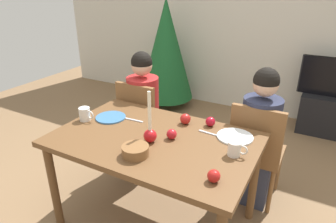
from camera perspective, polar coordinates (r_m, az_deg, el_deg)
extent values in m
plane|color=brown|center=(2.53, -2.32, -20.03)|extent=(7.68, 7.68, 0.00)
cube|color=beige|center=(4.28, 16.34, 16.96)|extent=(6.40, 0.10, 2.60)
cube|color=brown|center=(2.09, -2.65, -5.47)|extent=(1.40, 0.90, 0.04)
cylinder|color=brown|center=(2.42, -21.03, -13.29)|extent=(0.06, 0.06, 0.71)
cylinder|color=brown|center=(2.88, -9.46, -5.55)|extent=(0.06, 0.06, 0.71)
cylinder|color=brown|center=(2.41, 16.10, -12.64)|extent=(0.06, 0.06, 0.71)
cube|color=brown|center=(2.99, -4.10, -2.45)|extent=(0.40, 0.40, 0.04)
cube|color=brown|center=(2.75, -6.26, 0.67)|extent=(0.40, 0.04, 0.45)
cylinder|color=brown|center=(3.14, 0.32, -5.58)|extent=(0.04, 0.04, 0.41)
cylinder|color=brown|center=(3.30, -4.90, -4.16)|extent=(0.04, 0.04, 0.41)
cylinder|color=brown|center=(2.89, -2.92, -8.49)|extent=(0.04, 0.04, 0.41)
cylinder|color=brown|center=(3.06, -8.40, -6.77)|extent=(0.04, 0.04, 0.41)
cube|color=brown|center=(2.63, 16.74, -7.48)|extent=(0.40, 0.40, 0.04)
cube|color=brown|center=(2.35, 16.43, -4.44)|extent=(0.40, 0.04, 0.45)
cylinder|color=brown|center=(2.87, 20.33, -10.43)|extent=(0.04, 0.04, 0.41)
cylinder|color=brown|center=(2.91, 13.72, -8.95)|extent=(0.04, 0.04, 0.41)
cylinder|color=brown|center=(2.59, 19.00, -14.32)|extent=(0.04, 0.04, 0.41)
cylinder|color=brown|center=(2.64, 11.63, -12.57)|extent=(0.04, 0.04, 0.41)
cube|color=#33384C|center=(3.05, -4.50, -6.27)|extent=(0.28, 0.28, 0.45)
cylinder|color=#AD2323|center=(2.84, -4.79, 1.86)|extent=(0.30, 0.30, 0.48)
sphere|color=tan|center=(2.73, -5.05, 8.78)|extent=(0.19, 0.19, 0.19)
sphere|color=black|center=(2.72, -5.07, 9.39)|extent=(0.19, 0.19, 0.19)
cube|color=#33384C|center=(2.70, 15.97, -11.71)|extent=(0.28, 0.28, 0.45)
cylinder|color=#282D47|center=(2.46, 17.18, -2.84)|extent=(0.30, 0.30, 0.48)
sphere|color=tan|center=(2.33, 18.23, 4.98)|extent=(0.19, 0.19, 0.19)
sphere|color=black|center=(2.32, 18.33, 5.68)|extent=(0.19, 0.19, 0.19)
cube|color=black|center=(4.14, 28.21, -0.52)|extent=(0.64, 0.40, 0.48)
cube|color=black|center=(3.99, 29.51, 5.65)|extent=(0.79, 0.04, 0.46)
cube|color=black|center=(3.99, 29.51, 5.64)|extent=(0.76, 0.05, 0.46)
cylinder|color=brown|center=(4.53, -0.32, 2.13)|extent=(0.08, 0.08, 0.14)
cone|color=#195628|center=(4.30, -0.35, 11.77)|extent=(0.78, 0.78, 1.41)
sphere|color=red|center=(2.01, -3.44, -4.66)|extent=(0.09, 0.09, 0.09)
cylinder|color=#EFE5C6|center=(1.93, -3.57, 0.06)|extent=(0.02, 0.02, 0.27)
cylinder|color=teal|center=(2.40, -10.91, -1.11)|extent=(0.24, 0.24, 0.01)
cylinder|color=silver|center=(2.13, 12.70, -4.73)|extent=(0.25, 0.25, 0.01)
cylinder|color=silver|center=(2.39, -15.67, -0.46)|extent=(0.08, 0.08, 0.10)
torus|color=silver|center=(2.36, -14.72, -0.61)|extent=(0.07, 0.01, 0.07)
cylinder|color=silver|center=(1.90, 12.57, -6.95)|extent=(0.08, 0.08, 0.09)
torus|color=silver|center=(1.89, 14.12, -7.18)|extent=(0.06, 0.01, 0.06)
cube|color=silver|center=(2.34, -6.74, -1.60)|extent=(0.18, 0.02, 0.01)
cube|color=silver|center=(2.14, 8.12, -4.22)|extent=(0.18, 0.03, 0.01)
cylinder|color=brown|center=(1.87, -6.27, -7.48)|extent=(0.17, 0.17, 0.07)
sphere|color=#AD181F|center=(2.04, 0.70, -4.36)|extent=(0.07, 0.07, 0.07)
sphere|color=#AC1121|center=(2.24, 8.11, -1.92)|extent=(0.07, 0.07, 0.07)
sphere|color=#B01B17|center=(1.66, 8.76, -12.10)|extent=(0.07, 0.07, 0.07)
sphere|color=#B21D1B|center=(2.25, 3.35, -1.42)|extent=(0.08, 0.08, 0.08)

